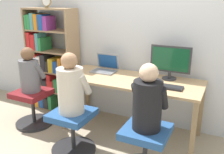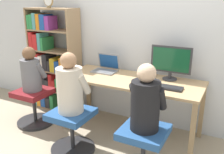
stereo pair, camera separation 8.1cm
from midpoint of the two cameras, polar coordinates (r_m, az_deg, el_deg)
The scene contains 15 objects.
ground_plane at distance 3.11m, azimuth 2.15°, elevation -15.27°, with size 14.00×14.00×0.00m, color tan.
wall_back at distance 3.34m, azimuth 8.14°, elevation 10.78°, with size 10.00×0.05×2.60m.
desk at distance 3.10m, azimuth 5.06°, elevation -1.78°, with size 1.74×0.69×0.74m.
desktop_monitor at distance 3.08m, azimuth 14.02°, elevation 3.32°, with size 0.49×0.18×0.41m.
laptop at distance 3.37m, azimuth -0.74°, elevation 2.08°, with size 0.32×0.26×0.23m.
keyboard at distance 2.84m, azimuth 12.22°, elevation -2.12°, with size 0.45×0.14×0.03m.
computer_mouse_by_keyboard at distance 2.95m, azimuth 6.62°, elevation -1.02°, with size 0.07×0.11×0.03m.
office_chair_left at distance 2.57m, azimuth 8.10°, elevation -15.83°, with size 0.51×0.51×0.49m.
office_chair_right at distance 2.91m, azimuth -8.31°, elevation -11.60°, with size 0.51×0.51×0.49m.
person_at_monitor at distance 2.34m, azimuth 8.66°, elevation -5.52°, with size 0.34×0.31×0.64m.
person_at_laptop at distance 2.70m, azimuth -8.72°, elevation -2.13°, with size 0.35×0.32×0.66m.
bookshelf at distance 3.94m, azimuth -13.41°, elevation 3.29°, with size 0.78×0.32×1.55m.
desk_clock at distance 3.68m, azimuth -13.69°, elevation 16.48°, with size 0.15×0.03×0.17m.
office_chair_side at distance 3.62m, azimuth -16.75°, elevation -6.09°, with size 0.51×0.51×0.49m.
person_near_shelf at distance 3.47m, azimuth -17.39°, elevation 1.20°, with size 0.31×0.28×0.59m.
Camera 2 is at (1.14, -2.34, 1.69)m, focal length 40.00 mm.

